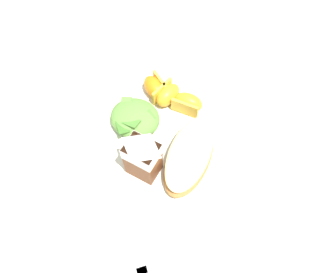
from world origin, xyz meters
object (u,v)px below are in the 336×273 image
(orange_wedge_rear, at_px, (155,87))
(paper_napkin, at_px, (67,113))
(cheesy_pizza_bread, at_px, (189,156))
(metal_fork, at_px, (171,261))
(white_plate, at_px, (168,141))
(milk_carton, at_px, (142,156))
(orange_wedge_front, at_px, (188,103))
(green_salad_pile, at_px, (134,119))
(orange_wedge_middle, at_px, (167,95))

(orange_wedge_rear, distance_m, paper_napkin, 0.19)
(cheesy_pizza_bread, relative_size, metal_fork, 1.21)
(white_plate, relative_size, milk_carton, 2.55)
(white_plate, bearing_deg, orange_wedge_front, -90.56)
(cheesy_pizza_bread, height_order, paper_napkin, cheesy_pizza_bread)
(green_salad_pile, height_order, orange_wedge_rear, green_salad_pile)
(cheesy_pizza_bread, bearing_deg, orange_wedge_middle, -44.41)
(cheesy_pizza_bread, xyz_separation_m, metal_fork, (-0.06, 0.18, -0.03))
(cheesy_pizza_bread, distance_m, orange_wedge_middle, 0.14)
(white_plate, distance_m, orange_wedge_rear, 0.12)
(cheesy_pizza_bread, bearing_deg, paper_napkin, 4.13)
(paper_napkin, distance_m, metal_fork, 0.37)
(milk_carton, bearing_deg, white_plate, -95.33)
(white_plate, distance_m, metal_fork, 0.23)
(orange_wedge_middle, bearing_deg, green_salad_pile, 71.65)
(orange_wedge_rear, bearing_deg, milk_carton, 113.42)
(orange_wedge_front, height_order, paper_napkin, orange_wedge_front)
(orange_wedge_rear, bearing_deg, orange_wedge_middle, 172.84)
(cheesy_pizza_bread, height_order, metal_fork, cheesy_pizza_bread)
(white_plate, relative_size, orange_wedge_middle, 4.25)
(green_salad_pile, relative_size, milk_carton, 0.91)
(orange_wedge_front, relative_size, orange_wedge_middle, 0.96)
(green_salad_pile, bearing_deg, orange_wedge_rear, -87.69)
(orange_wedge_front, bearing_deg, white_plate, 89.44)
(paper_napkin, height_order, metal_fork, metal_fork)
(white_plate, xyz_separation_m, milk_carton, (0.01, 0.08, 0.07))
(milk_carton, distance_m, orange_wedge_front, 0.17)
(white_plate, relative_size, metal_fork, 1.89)
(cheesy_pizza_bread, bearing_deg, orange_wedge_front, -61.43)
(green_salad_pile, relative_size, orange_wedge_front, 1.58)
(milk_carton, relative_size, orange_wedge_rear, 1.57)
(green_salad_pile, xyz_separation_m, orange_wedge_front, (-0.08, -0.09, -0.00))
(green_salad_pile, relative_size, orange_wedge_rear, 1.43)
(green_salad_pile, xyz_separation_m, orange_wedge_middle, (-0.03, -0.08, -0.00))
(white_plate, bearing_deg, cheesy_pizza_bread, 159.96)
(paper_napkin, relative_size, metal_fork, 0.74)
(orange_wedge_middle, relative_size, metal_fork, 0.44)
(orange_wedge_middle, bearing_deg, white_plate, 119.94)
(cheesy_pizza_bread, height_order, orange_wedge_rear, orange_wedge_rear)
(milk_carton, height_order, orange_wedge_middle, milk_carton)
(white_plate, distance_m, green_salad_pile, 0.08)
(milk_carton, relative_size, paper_napkin, 1.00)
(cheesy_pizza_bread, xyz_separation_m, orange_wedge_rear, (0.13, -0.11, 0.00))
(white_plate, distance_m, orange_wedge_middle, 0.10)
(milk_carton, xyz_separation_m, orange_wedge_middle, (0.04, -0.16, -0.04))
(green_salad_pile, height_order, milk_carton, milk_carton)
(green_salad_pile, xyz_separation_m, orange_wedge_rear, (0.00, -0.09, -0.00))
(orange_wedge_front, bearing_deg, orange_wedge_middle, 2.40)
(cheesy_pizza_bread, xyz_separation_m, paper_napkin, (0.28, 0.02, -0.03))
(paper_napkin, bearing_deg, green_salad_pile, -165.84)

